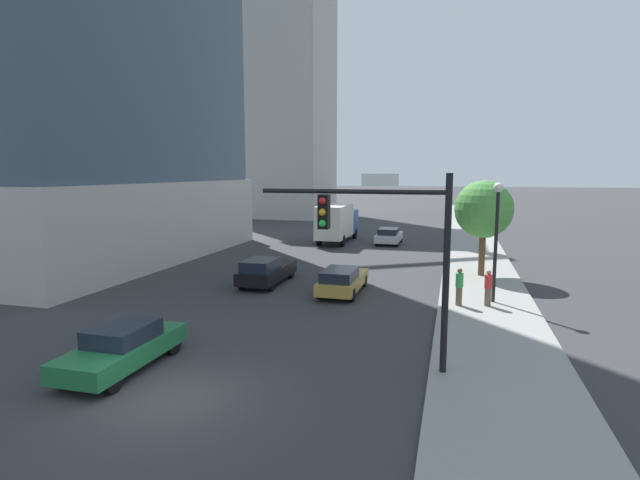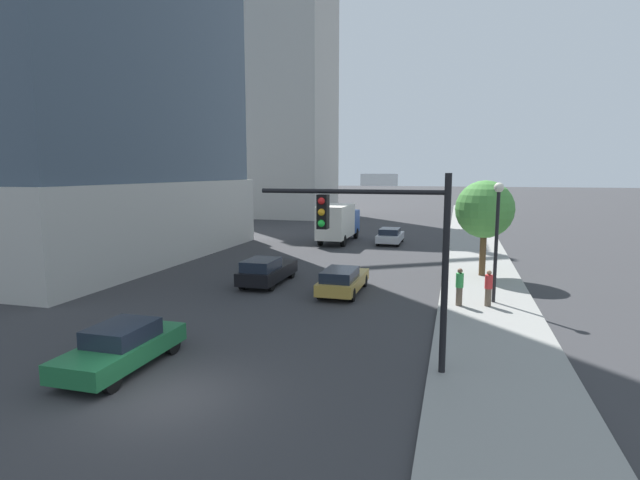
# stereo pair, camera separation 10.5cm
# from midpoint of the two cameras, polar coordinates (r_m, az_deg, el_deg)

# --- Properties ---
(ground_plane) EXTENTS (400.00, 400.00, 0.00)m
(ground_plane) POSITION_cam_midpoint_polar(r_m,az_deg,el_deg) (14.63, -17.20, -17.02)
(ground_plane) COLOR #333335
(sidewalk) EXTENTS (4.26, 120.00, 0.15)m
(sidewalk) POSITION_cam_midpoint_polar(r_m,az_deg,el_deg) (31.71, 17.83, -3.38)
(sidewalk) COLOR gray
(sidewalk) RESTS_ON ground
(construction_building) EXTENTS (15.46, 16.55, 42.18)m
(construction_building) POSITION_cam_midpoint_polar(r_m,az_deg,el_deg) (70.02, -5.39, 18.01)
(construction_building) COLOR #B2AFA8
(construction_building) RESTS_ON ground
(traffic_light_pole) EXTENTS (5.76, 0.48, 5.90)m
(traffic_light_pole) POSITION_cam_midpoint_polar(r_m,az_deg,el_deg) (14.74, 7.48, 0.60)
(traffic_light_pole) COLOR black
(traffic_light_pole) RESTS_ON sidewalk
(street_lamp) EXTENTS (0.44, 0.44, 5.45)m
(street_lamp) POSITION_cam_midpoint_polar(r_m,az_deg,el_deg) (23.51, 19.67, 1.77)
(street_lamp) COLOR black
(street_lamp) RESTS_ON sidewalk
(street_tree) EXTENTS (3.27, 3.27, 5.45)m
(street_tree) POSITION_cam_midpoint_polar(r_m,az_deg,el_deg) (29.47, 18.35, 3.36)
(street_tree) COLOR brown
(street_tree) RESTS_ON sidewalk
(car_green) EXTENTS (1.84, 4.47, 1.40)m
(car_green) POSITION_cam_midpoint_polar(r_m,az_deg,el_deg) (16.75, -22.06, -11.40)
(car_green) COLOR #1E6638
(car_green) RESTS_ON ground
(car_gold) EXTENTS (1.79, 4.68, 1.35)m
(car_gold) POSITION_cam_midpoint_polar(r_m,az_deg,el_deg) (24.78, 2.47, -4.66)
(car_gold) COLOR #AD8938
(car_gold) RESTS_ON ground
(car_silver) EXTENTS (1.90, 4.28, 1.36)m
(car_silver) POSITION_cam_midpoint_polar(r_m,az_deg,el_deg) (42.10, 7.91, 0.49)
(car_silver) COLOR #B7B7BC
(car_silver) RESTS_ON ground
(car_black) EXTENTS (1.84, 4.74, 1.50)m
(car_black) POSITION_cam_midpoint_polar(r_m,az_deg,el_deg) (26.90, -6.38, -3.57)
(car_black) COLOR black
(car_black) RESTS_ON ground
(box_truck) EXTENTS (2.25, 7.47, 3.28)m
(box_truck) POSITION_cam_midpoint_polar(r_m,az_deg,el_deg) (42.43, 1.91, 2.14)
(box_truck) COLOR #1E4799
(box_truck) RESTS_ON ground
(pedestrian_red_shirt) EXTENTS (0.34, 0.34, 1.62)m
(pedestrian_red_shirt) POSITION_cam_midpoint_polar(r_m,az_deg,el_deg) (23.15, 18.77, -5.25)
(pedestrian_red_shirt) COLOR brown
(pedestrian_red_shirt) RESTS_ON sidewalk
(pedestrian_green_shirt) EXTENTS (0.34, 0.34, 1.69)m
(pedestrian_green_shirt) POSITION_cam_midpoint_polar(r_m,az_deg,el_deg) (22.87, 15.70, -5.19)
(pedestrian_green_shirt) COLOR brown
(pedestrian_green_shirt) RESTS_ON sidewalk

